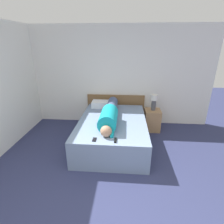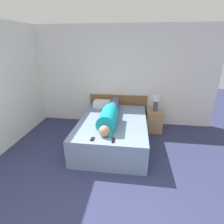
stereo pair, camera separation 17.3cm
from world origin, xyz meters
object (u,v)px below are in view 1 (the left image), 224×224
cell_phone (94,140)px  nightstand (152,120)px  bed (113,131)px  person_lying (110,114)px  tv_remote (115,140)px  pillow_near_headboard (102,104)px  table_lamp (154,101)px

cell_phone → nightstand: bearing=52.3°
bed → nightstand: size_ratio=3.73×
person_lying → cell_phone: size_ratio=13.57×
nightstand → tv_remote: tv_remote is taller
nightstand → tv_remote: size_ratio=3.69×
pillow_near_headboard → cell_phone: (0.10, -1.69, -0.07)m
table_lamp → tv_remote: bearing=-118.4°
person_lying → cell_phone: bearing=-103.2°
tv_remote → nightstand: bearing=61.6°
nightstand → cell_phone: bearing=-127.7°
nightstand → table_lamp: (-0.00, 0.00, 0.53)m
bed → tv_remote: tv_remote is taller
nightstand → table_lamp: table_lamp is taller
bed → cell_phone: bearing=-106.1°
bed → table_lamp: bearing=36.5°
table_lamp → tv_remote: (-0.87, -1.60, -0.22)m
bed → tv_remote: 0.93m
nightstand → pillow_near_headboard: pillow_near_headboard is taller
table_lamp → tv_remote: table_lamp is taller
person_lying → tv_remote: 0.86m
nightstand → person_lying: 1.38m
table_lamp → pillow_near_headboard: bearing=176.2°
person_lying → pillow_near_headboard: size_ratio=3.45×
pillow_near_headboard → cell_phone: size_ratio=3.93×
nightstand → person_lying: person_lying is taller
bed → table_lamp: table_lamp is taller
bed → tv_remote: (0.12, -0.88, 0.30)m
nightstand → bed: bearing=-143.5°
table_lamp → nightstand: bearing=0.0°
table_lamp → tv_remote: 1.84m
tv_remote → table_lamp: bearing=61.6°
nightstand → pillow_near_headboard: bearing=176.2°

